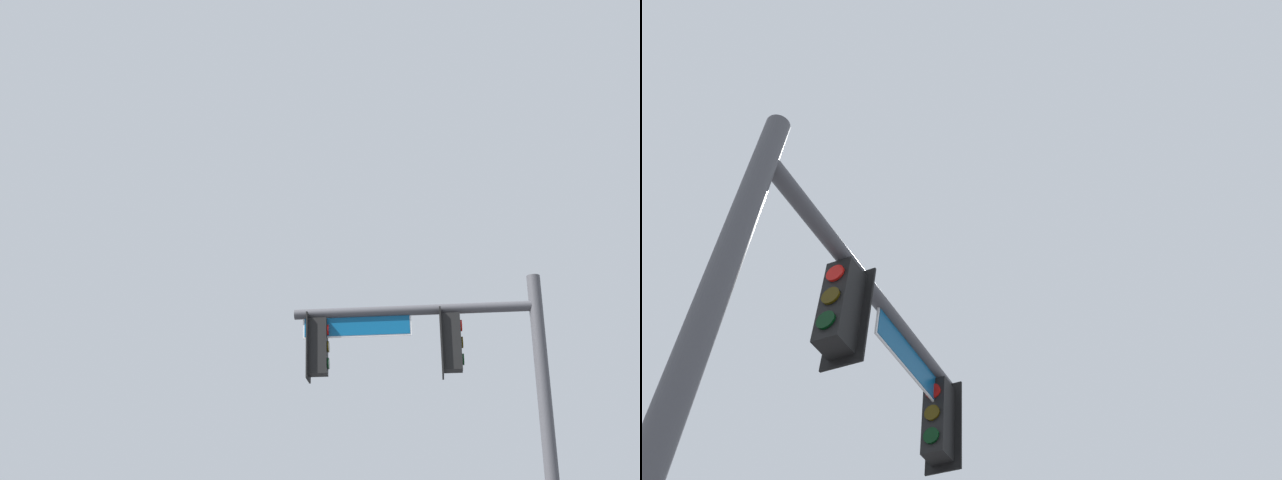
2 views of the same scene
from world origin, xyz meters
The scene contains 1 object.
signal_pole_near centered at (-5.00, -5.72, 5.17)m, with size 4.73×1.14×7.47m.
Camera 1 is at (-7.28, 10.73, 1.73)m, focal length 50.00 mm.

